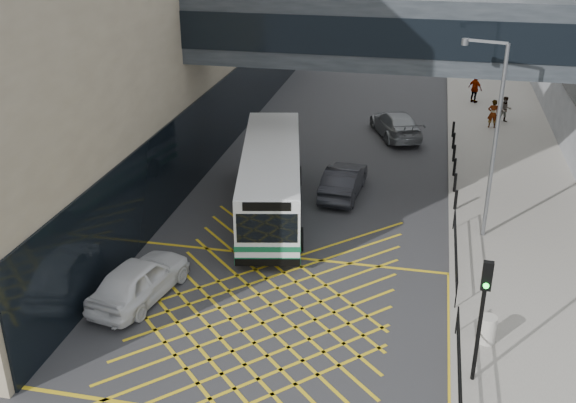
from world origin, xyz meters
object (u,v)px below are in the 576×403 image
Objects in this scene: litter_bin at (487,329)px; pedestrian_b at (505,110)px; bus at (271,178)px; traffic_light at (483,305)px; pedestrian_a at (493,114)px; pedestrian_c at (475,89)px; street_lamp at (492,130)px; car_silver at (396,123)px; car_dark at (344,181)px; car_white at (139,279)px.

litter_bin is 0.58× the size of pedestrian_b.
traffic_light reaches higher than bus.
pedestrian_c reaches higher than pedestrian_a.
bus is 1.40× the size of street_lamp.
car_silver is at bearing 102.41° from traffic_light.
bus is 2.37× the size of car_dark.
bus is at bearing 44.33° from car_dark.
bus is 2.28× the size of car_white.
litter_bin is 27.28m from pedestrian_c.
pedestrian_a is (7.35, 11.37, 0.29)m from car_dark.
street_lamp is at bearing 89.51° from traffic_light.
street_lamp reaches higher than traffic_light.
car_silver is 7.29m from pedestrian_b.
street_lamp is (8.84, -0.67, 3.00)m from bus.
car_white is 3.06× the size of pedestrian_b.
pedestrian_b is (8.15, 12.65, 0.22)m from car_dark.
bus is 21.30m from pedestrian_c.
pedestrian_c reaches higher than car_dark.
bus is 2.20× the size of car_silver.
car_silver reaches higher than car_white.
pedestrian_c is at bearing -142.61° from car_silver.
traffic_light is (11.09, -2.35, 1.97)m from car_white.
pedestrian_c is at bearing -107.57° from car_dark.
traffic_light is at bearing 83.50° from pedestrian_a.
pedestrian_b reaches higher than car_dark.
pedestrian_c is at bearing -103.77° from car_white.
car_silver is at bearing -97.58° from car_dark.
pedestrian_a is at bearing -132.33° from pedestrian_b.
street_lamp is at bearing 87.98° from car_silver.
traffic_light is 24.12m from pedestrian_a.
bus is 12.09× the size of litter_bin.
street_lamp is (4.17, -12.15, 3.83)m from car_silver.
pedestrian_b is at bearing -171.32° from car_silver.
litter_bin is at bearing 122.86° from car_dark.
litter_bin is at bearing 132.16° from pedestrian_c.
car_silver is 1.26× the size of traffic_light.
car_dark is 9.22m from car_silver.
bus is 18.69m from pedestrian_b.
bus reaches higher than pedestrian_c.
car_white is 0.61× the size of street_lamp.
pedestrian_c is (9.37, 19.11, -0.51)m from bus.
bus is 8.35m from car_white.
pedestrian_c is (-1.63, 4.02, 0.15)m from pedestrian_b.
car_silver reaches higher than litter_bin.
pedestrian_c is (0.53, 19.78, -3.51)m from street_lamp.
car_dark is (2.86, 2.44, -0.88)m from bus.
car_silver is 2.66× the size of pedestrian_c.
car_white is 14.20m from street_lamp.
traffic_light is (5.41, -12.61, 2.01)m from car_dark.
pedestrian_a is at bearing 99.50° from street_lamp.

